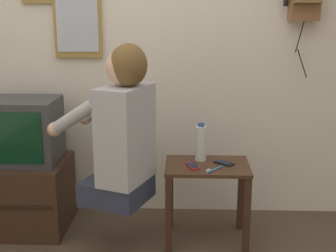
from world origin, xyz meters
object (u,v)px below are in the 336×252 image
at_px(television, 16,131).
at_px(cell_phone_spare, 224,163).
at_px(water_bottle, 201,143).
at_px(toothbrush, 213,170).
at_px(person, 122,129).
at_px(cell_phone_held, 193,166).

height_order(television, cell_phone_spare, television).
bearing_deg(water_bottle, television, 177.05).
bearing_deg(cell_phone_spare, toothbrush, -168.04).
bearing_deg(television, cell_phone_spare, -5.37).
xyz_separation_m(television, toothbrush, (1.29, -0.26, -0.16)).
relative_size(water_bottle, toothbrush, 1.92).
distance_m(person, cell_phone_spare, 0.69).
bearing_deg(toothbrush, television, 26.67).
height_order(person, cell_phone_spare, person).
bearing_deg(water_bottle, toothbrush, -70.15).
bearing_deg(toothbrush, water_bottle, -32.11).
height_order(cell_phone_held, cell_phone_spare, same).
xyz_separation_m(cell_phone_held, water_bottle, (0.05, 0.13, 0.11)).
distance_m(cell_phone_held, water_bottle, 0.18).
relative_size(person, toothbrush, 7.46).
bearing_deg(person, television, 90.85).
distance_m(television, toothbrush, 1.33).
bearing_deg(toothbrush, cell_phone_held, 9.93).
xyz_separation_m(television, cell_phone_spare, (1.36, -0.13, -0.16)).
xyz_separation_m(person, cell_phone_spare, (0.62, 0.15, -0.26)).
height_order(cell_phone_spare, toothbrush, toothbrush).
relative_size(cell_phone_held, cell_phone_spare, 1.03).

